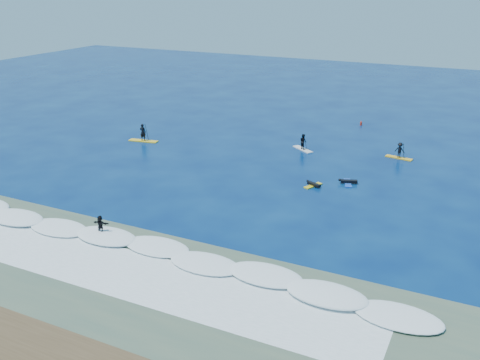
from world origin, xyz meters
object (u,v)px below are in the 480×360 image
at_px(sup_paddler_right, 400,151).
at_px(prone_paddler_near, 313,185).
at_px(prone_paddler_far, 348,182).
at_px(sup_paddler_center, 303,143).
at_px(sup_paddler_left, 143,135).
at_px(marker_buoy, 361,123).
at_px(wave_surfer, 100,226).

distance_m(sup_paddler_right, prone_paddler_near, 12.30).
height_order(prone_paddler_near, prone_paddler_far, prone_paddler_far).
bearing_deg(sup_paddler_center, sup_paddler_left, -127.89).
bearing_deg(prone_paddler_near, sup_paddler_center, 47.83).
bearing_deg(sup_paddler_right, sup_paddler_left, -156.23).
distance_m(sup_paddler_left, sup_paddler_right, 27.33).
distance_m(prone_paddler_near, marker_buoy, 22.20).
bearing_deg(wave_surfer, sup_paddler_center, 67.88).
xyz_separation_m(sup_paddler_left, prone_paddler_far, (23.88, -2.85, -0.57)).
relative_size(sup_paddler_right, marker_buoy, 4.55).
relative_size(sup_paddler_left, prone_paddler_near, 1.74).
bearing_deg(sup_paddler_left, prone_paddler_near, -22.14).
distance_m(sup_paddler_left, marker_buoy, 26.47).
xyz_separation_m(sup_paddler_left, marker_buoy, (19.97, 17.36, -0.46)).
distance_m(sup_paddler_center, prone_paddler_near, 10.57).
bearing_deg(wave_surfer, sup_paddler_right, 50.87).
distance_m(sup_paddler_left, wave_surfer, 23.24).
height_order(sup_paddler_center, prone_paddler_near, sup_paddler_center).
xyz_separation_m(sup_paddler_left, wave_surfer, (11.07, -20.43, 0.07)).
bearing_deg(marker_buoy, sup_paddler_right, -59.09).
distance_m(sup_paddler_center, wave_surfer, 25.90).
height_order(wave_surfer, marker_buoy, wave_surfer).
bearing_deg(marker_buoy, sup_paddler_left, -139.00).
xyz_separation_m(sup_paddler_center, prone_paddler_far, (6.93, -7.65, -0.59)).
distance_m(sup_paddler_center, prone_paddler_far, 10.34).
height_order(sup_paddler_left, marker_buoy, sup_paddler_left).
height_order(sup_paddler_center, wave_surfer, sup_paddler_center).
xyz_separation_m(sup_paddler_center, wave_surfer, (-5.87, -25.23, 0.06)).
relative_size(prone_paddler_near, marker_buoy, 3.21).
bearing_deg(sup_paddler_center, marker_buoy, 112.73).
height_order(sup_paddler_right, prone_paddler_near, sup_paddler_right).
height_order(sup_paddler_left, prone_paddler_near, sup_paddler_left).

